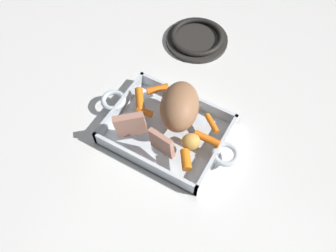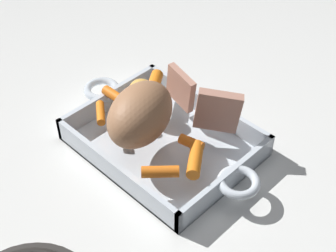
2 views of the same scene
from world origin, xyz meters
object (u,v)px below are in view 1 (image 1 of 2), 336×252
object	(u,v)px
roasting_dish	(167,131)
baby_carrot_center_right	(186,160)
baby_carrot_northwest	(144,113)
pork_roast	(180,106)
baby_carrot_center_left	(212,123)
potato_corner	(191,142)
stove_burner_rear	(197,38)
roast_slice_thick	(130,125)
baby_carrot_southwest	(158,89)
roast_slice_outer	(162,143)
baby_carrot_southeast	(140,100)
baby_carrot_short	(207,139)

from	to	relation	value
roasting_dish	baby_carrot_center_right	xyz separation A→B (m)	(-0.09, 0.07, 0.04)
baby_carrot_northwest	baby_carrot_center_right	world-z (taller)	baby_carrot_center_right
pork_roast	baby_carrot_center_left	bearing A→B (deg)	-167.83
pork_roast	baby_carrot_northwest	world-z (taller)	pork_roast
potato_corner	stove_burner_rear	distance (m)	0.41
roast_slice_thick	potato_corner	distance (m)	0.15
baby_carrot_southwest	baby_carrot_center_left	world-z (taller)	baby_carrot_southwest
pork_roast	potato_corner	bearing A→B (deg)	136.18
stove_burner_rear	roast_slice_outer	bearing A→B (deg)	105.30
roast_slice_thick	baby_carrot_southwest	bearing A→B (deg)	-85.94
baby_carrot_northwest	potato_corner	size ratio (longest dim) A/B	0.90
pork_roast	stove_burner_rear	world-z (taller)	pork_roast
baby_carrot_southwest	potato_corner	xyz separation A→B (m)	(-0.16, 0.11, 0.01)
roasting_dish	baby_carrot_southeast	world-z (taller)	baby_carrot_southeast
baby_carrot_short	roast_slice_outer	bearing A→B (deg)	43.13
baby_carrot_center_left	potato_corner	xyz separation A→B (m)	(0.02, 0.08, 0.01)
roast_slice_outer	baby_carrot_short	distance (m)	0.12
roast_slice_outer	baby_carrot_center_left	bearing A→B (deg)	-120.44
roasting_dish	baby_carrot_northwest	distance (m)	0.08
baby_carrot_short	baby_carrot_center_right	bearing A→B (deg)	77.27
roast_slice_outer	potato_corner	bearing A→B (deg)	-141.57
baby_carrot_northwest	baby_carrot_short	size ratio (longest dim) A/B	0.63
pork_roast	baby_carrot_center_left	size ratio (longest dim) A/B	2.61
baby_carrot_northwest	baby_carrot_southwest	world-z (taller)	same
baby_carrot_center_left	roast_slice_outer	bearing A→B (deg)	59.56
baby_carrot_southwest	stove_burner_rear	xyz separation A→B (m)	(0.01, -0.26, -0.04)
pork_roast	baby_carrot_northwest	distance (m)	0.10
baby_carrot_southwest	baby_carrot_center_left	size ratio (longest dim) A/B	1.06
roast_slice_thick	baby_carrot_center_right	xyz separation A→B (m)	(-0.16, 0.00, -0.03)
baby_carrot_center_right	baby_carrot_short	world-z (taller)	baby_carrot_center_right
roast_slice_outer	potato_corner	xyz separation A→B (m)	(-0.06, -0.04, -0.01)
baby_carrot_center_left	stove_burner_rear	bearing A→B (deg)	-57.08
baby_carrot_southeast	stove_burner_rear	world-z (taller)	baby_carrot_southeast
pork_roast	potato_corner	size ratio (longest dim) A/B	3.07
baby_carrot_southeast	baby_carrot_center_left	world-z (taller)	baby_carrot_southeast
baby_carrot_center_right	potato_corner	size ratio (longest dim) A/B	1.07
pork_roast	baby_carrot_southeast	distance (m)	0.12
pork_roast	roast_slice_outer	distance (m)	0.11
roast_slice_thick	baby_carrot_southeast	world-z (taller)	roast_slice_thick
baby_carrot_short	stove_burner_rear	bearing A→B (deg)	-59.67
roast_slice_outer	stove_burner_rear	bearing A→B (deg)	-74.70
roasting_dish	stove_burner_rear	distance (m)	0.35
baby_carrot_center_left	baby_carrot_center_right	bearing A→B (deg)	86.39
baby_carrot_northwest	potato_corner	bearing A→B (deg)	171.68
baby_carrot_southeast	baby_carrot_short	size ratio (longest dim) A/B	1.07
roasting_dish	baby_carrot_center_right	size ratio (longest dim) A/B	8.00
roast_slice_outer	baby_carrot_short	world-z (taller)	roast_slice_outer
baby_carrot_center_right	potato_corner	world-z (taller)	potato_corner
baby_carrot_southeast	potato_corner	world-z (taller)	potato_corner
baby_carrot_southeast	baby_carrot_northwest	size ratio (longest dim) A/B	1.69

